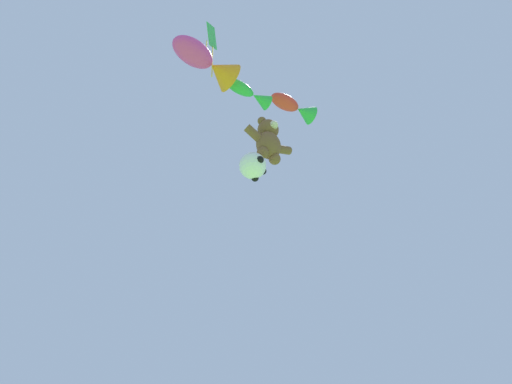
# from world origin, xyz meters

# --- Properties ---
(teddy_bear_kite) EXTENTS (1.61, 0.71, 1.64)m
(teddy_bear_kite) POSITION_xyz_m (1.76, 4.54, 12.30)
(teddy_bear_kite) COLOR brown
(soccer_ball_kite) EXTENTS (0.79, 0.79, 0.73)m
(soccer_ball_kite) POSITION_xyz_m (1.28, 4.62, 11.03)
(soccer_ball_kite) COLOR white
(fish_kite_crimson) EXTENTS (1.79, 0.77, 0.71)m
(fish_kite_crimson) POSITION_xyz_m (3.62, 5.33, 16.09)
(fish_kite_crimson) COLOR red
(fish_kite_emerald) EXTENTS (1.71, 0.57, 0.55)m
(fish_kite_emerald) POSITION_xyz_m (1.65, 5.34, 15.34)
(fish_kite_emerald) COLOR green
(fish_kite_magenta) EXTENTS (2.26, 1.10, 1.04)m
(fish_kite_magenta) POSITION_xyz_m (-0.15, 5.14, 15.32)
(fish_kite_magenta) COLOR #E53F9E
(diamond_kite) EXTENTS (0.86, 0.72, 2.87)m
(diamond_kite) POSITION_xyz_m (-0.10, 5.11, 16.66)
(diamond_kite) COLOR green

